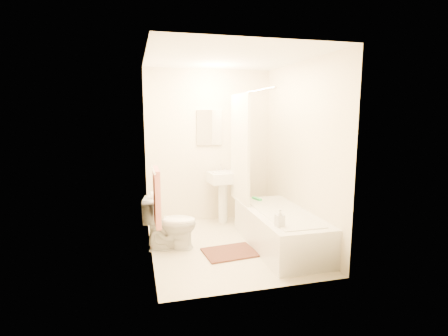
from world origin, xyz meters
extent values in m
plane|color=beige|center=(0.00, 0.00, 0.00)|extent=(2.40, 2.40, 0.00)
plane|color=white|center=(0.00, 0.00, 2.40)|extent=(2.40, 2.40, 0.00)
cube|color=beige|center=(0.00, 1.20, 1.20)|extent=(2.00, 0.02, 2.40)
cube|color=beige|center=(-1.00, 0.00, 1.20)|extent=(0.02, 2.40, 2.40)
cube|color=beige|center=(1.00, 0.00, 1.20)|extent=(0.02, 2.40, 2.40)
cube|color=white|center=(0.00, 1.18, 1.50)|extent=(0.40, 0.03, 0.55)
cylinder|color=silver|center=(0.30, 0.10, 2.00)|extent=(0.03, 1.70, 0.03)
cube|color=silver|center=(0.30, 0.50, 1.22)|extent=(0.04, 0.80, 1.55)
cylinder|color=silver|center=(-0.96, -0.25, 1.10)|extent=(0.02, 0.60, 0.02)
cube|color=#CC7266|center=(-0.93, -0.25, 0.78)|extent=(0.06, 0.45, 0.66)
cylinder|color=white|center=(-0.93, 0.12, 0.70)|extent=(0.11, 0.12, 0.12)
imported|color=white|center=(-0.75, 0.10, 0.33)|extent=(0.73, 0.48, 0.66)
cube|color=brown|center=(-0.05, -0.25, 0.01)|extent=(0.68, 0.54, 0.02)
imported|color=silver|center=(0.40, -0.73, 0.57)|extent=(0.10, 0.11, 0.20)
cube|color=green|center=(0.55, 0.44, 0.49)|extent=(0.11, 0.19, 0.04)
camera|label=1|loc=(-1.16, -4.24, 1.75)|focal=28.00mm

